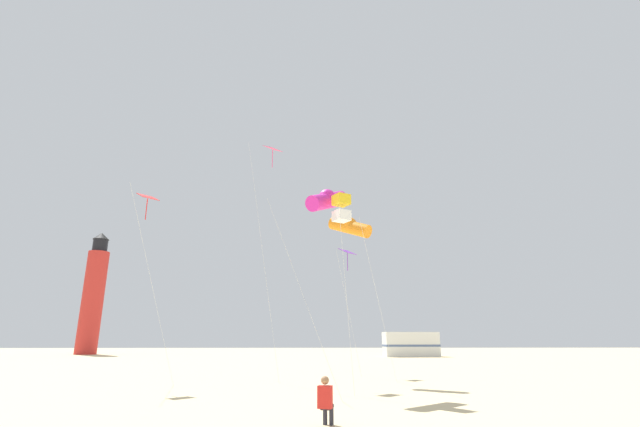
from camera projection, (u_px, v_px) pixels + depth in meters
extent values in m
cube|color=red|center=(325.00, 397.00, 10.71)|extent=(0.39, 0.30, 0.52)
sphere|color=#9E704C|center=(325.00, 380.00, 10.81)|extent=(0.20, 0.20, 0.20)
cylinder|color=#2D2D38|center=(330.00, 407.00, 10.79)|extent=(0.22, 0.38, 0.13)
cylinder|color=#2D2D38|center=(331.00, 416.00, 10.88)|extent=(0.11, 0.11, 0.42)
cylinder|color=#2D2D38|center=(324.00, 406.00, 10.83)|extent=(0.22, 0.38, 0.13)
cylinder|color=#2D2D38|center=(325.00, 416.00, 10.91)|extent=(0.11, 0.11, 0.42)
cylinder|color=silver|center=(346.00, 296.00, 17.27)|extent=(0.54, 0.27, 7.33)
cube|color=yellow|center=(341.00, 200.00, 18.61)|extent=(0.82, 0.82, 0.44)
cube|color=white|center=(341.00, 216.00, 18.42)|extent=(0.82, 0.82, 0.44)
cylinder|color=silver|center=(300.00, 287.00, 16.96)|extent=(3.00, 2.27, 7.92)
cylinder|color=#D826A5|center=(327.00, 201.00, 19.50)|extent=(2.06, 2.41, 1.48)
sphere|color=#D826A5|center=(327.00, 198.00, 19.54)|extent=(0.76, 0.76, 0.76)
cylinder|color=silver|center=(378.00, 300.00, 21.47)|extent=(1.97, 2.45, 7.76)
cylinder|color=orange|center=(350.00, 227.00, 23.44)|extent=(2.38, 2.11, 1.48)
sphere|color=orange|center=(350.00, 224.00, 23.48)|extent=(0.76, 0.76, 0.76)
cylinder|color=silver|center=(151.00, 283.00, 20.01)|extent=(2.22, 2.05, 8.95)
cube|color=red|center=(148.00, 197.00, 22.27)|extent=(1.22, 1.22, 0.40)
cylinder|color=red|center=(146.00, 209.00, 22.09)|extent=(0.04, 0.04, 1.10)
cylinder|color=silver|center=(348.00, 310.00, 25.96)|extent=(1.37, 0.14, 7.30)
cube|color=purple|center=(347.00, 252.00, 27.61)|extent=(1.22, 1.22, 0.40)
cylinder|color=purple|center=(348.00, 262.00, 27.43)|extent=(0.04, 0.04, 1.10)
cylinder|color=silver|center=(263.00, 253.00, 23.08)|extent=(2.09, 0.54, 12.78)
cube|color=#E54C8C|center=(273.00, 149.00, 25.84)|extent=(1.22, 1.22, 0.40)
cylinder|color=#E54C8C|center=(272.00, 159.00, 25.66)|extent=(0.04, 0.04, 1.10)
cylinder|color=red|center=(92.00, 302.00, 61.11)|extent=(2.80, 2.80, 14.00)
cylinder|color=black|center=(100.00, 246.00, 63.28)|extent=(2.00, 2.00, 1.80)
cone|color=black|center=(101.00, 236.00, 63.66)|extent=(2.20, 2.20, 1.00)
cube|color=white|center=(411.00, 344.00, 52.30)|extent=(6.54, 2.73, 2.80)
cube|color=#4C608C|center=(411.00, 346.00, 52.26)|extent=(6.58, 2.78, 0.24)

